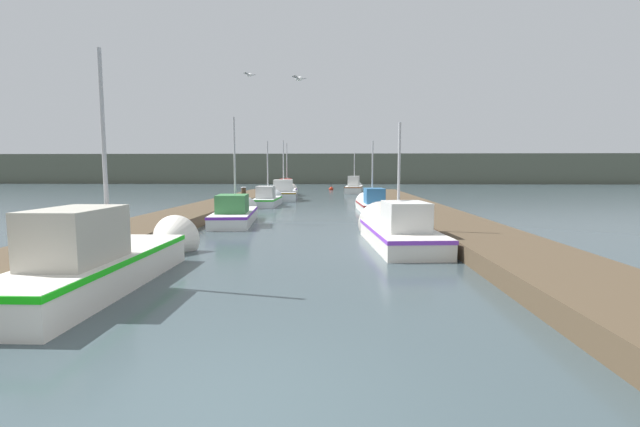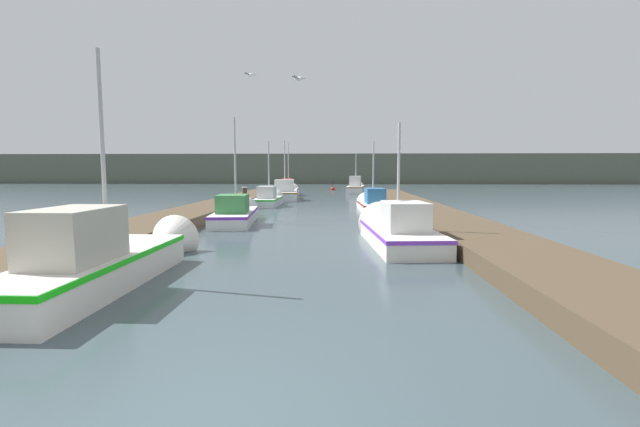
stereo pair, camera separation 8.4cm
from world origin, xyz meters
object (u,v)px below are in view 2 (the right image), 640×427
object	(u,v)px
fishing_boat_0	(116,256)
seagull_lead	(299,79)
mooring_piling_1	(286,185)
seagull_1	(250,75)
fishing_boat_3	(372,204)
fishing_boat_6	(289,190)
mooring_piling_0	(245,198)
mooring_piling_2	(289,184)
fishing_boat_4	(270,199)
channel_buoy	(333,189)
fishing_boat_2	(237,213)
fishing_boat_1	(395,229)
fishing_boat_5	(285,193)
fishing_boat_7	(356,187)

from	to	relation	value
fishing_boat_0	seagull_lead	distance (m)	7.21
mooring_piling_1	seagull_1	bearing A→B (deg)	-85.91
fishing_boat_3	fishing_boat_6	bearing A→B (deg)	110.48
mooring_piling_0	mooring_piling_2	size ratio (longest dim) A/B	0.91
fishing_boat_4	channel_buoy	xyz separation A→B (m)	(3.72, 20.22, -0.25)
fishing_boat_4	fishing_boat_6	size ratio (longest dim) A/B	0.77
seagull_1	seagull_lead	bearing A→B (deg)	65.38
seagull_1	mooring_piling_0	bearing A→B (deg)	-130.14
fishing_boat_2	channel_buoy	bearing A→B (deg)	76.82
fishing_boat_0	channel_buoy	world-z (taller)	fishing_boat_0
fishing_boat_1	fishing_boat_4	xyz separation A→B (m)	(-6.02, 13.55, -0.00)
fishing_boat_4	mooring_piling_2	bearing A→B (deg)	93.08
fishing_boat_4	fishing_boat_2	bearing A→B (deg)	-89.82
fishing_boat_1	mooring_piling_2	distance (m)	33.67
fishing_boat_6	seagull_1	size ratio (longest dim) A/B	12.18
fishing_boat_0	fishing_boat_4	xyz separation A→B (m)	(0.19, 18.26, -0.09)
mooring_piling_1	fishing_boat_0	bearing A→B (deg)	-88.60
fishing_boat_3	seagull_1	xyz separation A→B (m)	(-5.29, -6.46, 5.47)
mooring_piling_0	channel_buoy	world-z (taller)	mooring_piling_0
fishing_boat_5	mooring_piling_1	world-z (taller)	fishing_boat_5
fishing_boat_5	mooring_piling_2	world-z (taller)	fishing_boat_5
fishing_boat_0	seagull_lead	world-z (taller)	seagull_lead
fishing_boat_4	mooring_piling_0	size ratio (longest dim) A/B	3.90
fishing_boat_3	seagull_lead	xyz separation A→B (m)	(-3.06, -10.32, 4.51)
seagull_1	fishing_boat_4	bearing A→B (deg)	-139.64
seagull_1	channel_buoy	bearing A→B (deg)	-150.14
seagull_lead	seagull_1	distance (m)	4.55
fishing_boat_0	fishing_boat_7	size ratio (longest dim) A/B	1.00
fishing_boat_4	mooring_piling_1	size ratio (longest dim) A/B	3.94
fishing_boat_0	fishing_boat_1	world-z (taller)	fishing_boat_0
fishing_boat_3	seagull_1	size ratio (longest dim) A/B	9.36
fishing_boat_3	fishing_boat_7	size ratio (longest dim) A/B	0.75
mooring_piling_0	seagull_lead	size ratio (longest dim) A/B	2.39
fishing_boat_1	seagull_1	distance (m)	8.42
fishing_boat_4	mooring_piling_0	xyz separation A→B (m)	(-0.99, -2.60, 0.24)
fishing_boat_4	seagull_1	xyz separation A→B (m)	(0.86, -9.74, 5.46)
fishing_boat_6	seagull_1	distance (m)	21.53
fishing_boat_5	channel_buoy	size ratio (longest dim) A/B	6.41
fishing_boat_2	seagull_lead	world-z (taller)	seagull_lead
fishing_boat_7	channel_buoy	world-z (taller)	fishing_boat_7
fishing_boat_6	channel_buoy	size ratio (longest dim) A/B	6.49
fishing_boat_0	fishing_boat_4	distance (m)	18.26
mooring_piling_2	fishing_boat_3	bearing A→B (deg)	-72.58
fishing_boat_0	mooring_piling_2	xyz separation A→B (m)	(-0.77, 37.65, 0.20)
mooring_piling_2	channel_buoy	size ratio (longest dim) A/B	1.40
fishing_boat_3	mooring_piling_1	xyz separation A→B (m)	(-7.20, 20.26, 0.24)
mooring_piling_2	seagull_1	world-z (taller)	seagull_1
fishing_boat_0	seagull_lead	size ratio (longest dim) A/B	12.33
fishing_boat_5	seagull_1	distance (m)	16.18
fishing_boat_4	seagull_lead	bearing A→B (deg)	-76.95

